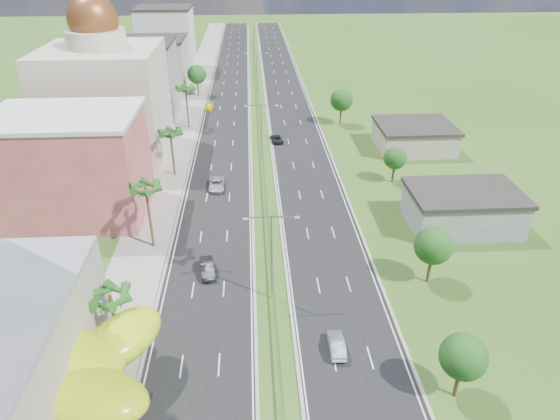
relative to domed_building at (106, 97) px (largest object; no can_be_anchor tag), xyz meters
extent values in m
plane|color=#2D5119|center=(28.00, -55.00, -11.35)|extent=(500.00, 500.00, 0.00)
cube|color=black|center=(20.50, 35.00, -11.33)|extent=(11.00, 260.00, 0.04)
cube|color=black|center=(35.50, 35.00, -11.33)|extent=(11.00, 260.00, 0.04)
cube|color=gray|center=(11.00, 35.00, -11.29)|extent=(7.00, 260.00, 0.12)
cube|color=gray|center=(28.00, 17.00, -10.73)|extent=(0.08, 216.00, 0.28)
cube|color=gray|center=(28.00, 119.00, -11.00)|extent=(0.10, 0.12, 0.70)
cylinder|color=gray|center=(28.00, -45.00, -5.85)|extent=(0.20, 0.20, 11.00)
cube|color=gray|center=(26.56, -45.00, -0.55)|extent=(2.88, 0.12, 0.12)
cube|color=gray|center=(29.44, -45.00, -0.55)|extent=(2.88, 0.12, 0.12)
cube|color=silver|center=(25.28, -45.00, -0.65)|extent=(0.60, 0.25, 0.18)
cube|color=silver|center=(30.72, -45.00, -0.65)|extent=(0.60, 0.25, 0.18)
cylinder|color=gray|center=(28.00, -5.00, -5.85)|extent=(0.20, 0.20, 11.00)
cube|color=gray|center=(26.56, -5.00, -0.55)|extent=(2.88, 0.12, 0.12)
cube|color=gray|center=(29.44, -5.00, -0.55)|extent=(2.88, 0.12, 0.12)
cube|color=silver|center=(25.28, -5.00, -0.65)|extent=(0.60, 0.25, 0.18)
cube|color=silver|center=(30.72, -5.00, -0.65)|extent=(0.60, 0.25, 0.18)
cylinder|color=gray|center=(28.00, 40.00, -5.85)|extent=(0.20, 0.20, 11.00)
cube|color=gray|center=(26.56, 40.00, -0.55)|extent=(2.88, 0.12, 0.12)
cube|color=gray|center=(29.44, 40.00, -0.55)|extent=(2.88, 0.12, 0.12)
cube|color=silver|center=(25.28, 40.00, -0.65)|extent=(0.60, 0.25, 0.18)
cube|color=silver|center=(30.72, 40.00, -0.65)|extent=(0.60, 0.25, 0.18)
cylinder|color=gray|center=(28.00, 85.00, -5.85)|extent=(0.20, 0.20, 11.00)
cube|color=gray|center=(26.56, 85.00, -0.55)|extent=(2.88, 0.12, 0.12)
cube|color=gray|center=(29.44, 85.00, -0.55)|extent=(2.88, 0.12, 0.12)
cube|color=silver|center=(25.28, 85.00, -0.65)|extent=(0.60, 0.25, 0.18)
cube|color=silver|center=(30.72, 85.00, -0.65)|extent=(0.60, 0.25, 0.18)
cylinder|color=gray|center=(4.00, -57.00, -9.35)|extent=(0.50, 0.50, 4.00)
cylinder|color=gray|center=(11.00, -62.00, -9.35)|extent=(0.50, 0.50, 4.00)
cylinder|color=gray|center=(13.00, -57.00, -9.35)|extent=(0.50, 0.50, 4.00)
cube|color=#B3494E|center=(0.00, -23.00, -3.85)|extent=(20.00, 15.00, 15.00)
cube|color=beige|center=(0.00, 0.00, -1.35)|extent=(20.00, 20.00, 20.00)
cylinder|color=beige|center=(0.00, 0.00, 10.15)|extent=(10.00, 10.00, 3.00)
sphere|color=brown|center=(0.00, 0.00, 13.15)|extent=(8.40, 8.40, 8.40)
cube|color=slate|center=(1.00, 25.00, -3.35)|extent=(16.00, 15.00, 16.00)
cube|color=#A19984|center=(1.00, 47.00, -4.85)|extent=(16.00, 15.00, 13.00)
cube|color=silver|center=(1.00, 70.00, -2.35)|extent=(16.00, 15.00, 18.00)
cube|color=slate|center=(56.00, -30.00, -8.85)|extent=(15.00, 10.00, 5.00)
cube|color=#A19984|center=(58.00, 0.00, -9.15)|extent=(14.00, 12.00, 4.40)
cylinder|color=#47301C|center=(12.50, -53.00, -7.60)|extent=(0.36, 0.36, 7.50)
cylinder|color=#47301C|center=(12.50, -33.00, -6.85)|extent=(0.36, 0.36, 9.00)
cylinder|color=#47301C|center=(12.50, -10.00, -7.35)|extent=(0.36, 0.36, 8.00)
cylinder|color=#47301C|center=(12.50, 15.00, -6.95)|extent=(0.36, 0.36, 8.80)
cylinder|color=#47301C|center=(12.50, 40.00, -8.90)|extent=(0.40, 0.40, 4.90)
sphere|color=#21571B|center=(12.50, 40.00, -5.75)|extent=(4.90, 4.90, 4.90)
cylinder|color=#47301C|center=(44.00, -60.00, -9.25)|extent=(0.40, 0.40, 4.20)
sphere|color=#21571B|center=(44.00, -60.00, -6.55)|extent=(4.20, 4.20, 4.20)
cylinder|color=#47301C|center=(47.00, -43.00, -9.08)|extent=(0.40, 0.40, 4.55)
sphere|color=#21571B|center=(47.00, -43.00, -6.15)|extent=(4.55, 4.55, 4.55)
cylinder|color=#47301C|center=(50.00, -15.00, -9.43)|extent=(0.40, 0.40, 3.85)
sphere|color=#21571B|center=(50.00, -15.00, -6.95)|extent=(3.85, 3.85, 3.85)
cylinder|color=#47301C|center=(46.00, 15.00, -8.90)|extent=(0.40, 0.40, 4.90)
sphere|color=#21571B|center=(46.00, 15.00, -5.75)|extent=(4.90, 4.90, 4.90)
imported|color=black|center=(20.20, -39.70, -10.54)|extent=(2.35, 4.88, 1.54)
imported|color=#AAADB2|center=(20.17, -15.77, -10.58)|extent=(2.46, 5.29, 1.47)
imported|color=yellow|center=(16.25, 28.02, -10.68)|extent=(2.26, 4.56, 1.27)
imported|color=#A5A8AD|center=(34.13, -53.71, -10.61)|extent=(1.59, 4.30, 1.41)
imported|color=black|center=(31.20, 5.29, -10.67)|extent=(2.72, 4.84, 1.28)
imported|color=black|center=(16.39, -59.16, -10.75)|extent=(0.67, 1.79, 1.12)
camera|label=1|loc=(26.16, -90.80, 25.48)|focal=32.00mm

